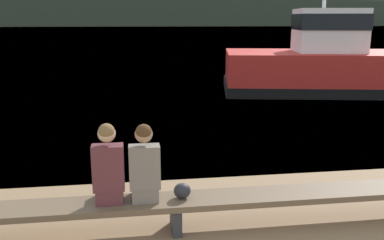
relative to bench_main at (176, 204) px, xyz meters
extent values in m
plane|color=#426B8E|center=(0.14, 121.84, -0.38)|extent=(240.00, 240.00, 0.00)
cube|color=#384233|center=(0.14, 160.50, 4.57)|extent=(600.00, 12.00, 9.90)
cube|color=brown|center=(0.00, 0.00, 0.03)|extent=(8.83, 0.55, 0.08)
cube|color=#2D2D33|center=(0.00, 0.00, -0.20)|extent=(0.12, 0.47, 0.37)
cube|color=#56282D|center=(-0.86, 0.09, 0.17)|extent=(0.35, 0.42, 0.19)
cube|color=#56282D|center=(-0.86, -0.02, 0.56)|extent=(0.40, 0.22, 0.60)
sphere|color=tan|center=(-0.86, -0.02, 1.01)|extent=(0.23, 0.23, 0.23)
sphere|color=brown|center=(-0.86, -0.04, 1.04)|extent=(0.21, 0.21, 0.21)
cube|color=#70665B|center=(-0.40, 0.09, 0.17)|extent=(0.35, 0.42, 0.19)
cube|color=#70665B|center=(-0.40, -0.02, 0.55)|extent=(0.40, 0.22, 0.57)
sphere|color=tan|center=(-0.40, -0.02, 0.99)|extent=(0.23, 0.23, 0.23)
sphere|color=#472D19|center=(-0.40, -0.04, 1.01)|extent=(0.21, 0.21, 0.21)
ellipsoid|color=#232328|center=(0.09, 0.01, 0.18)|extent=(0.23, 0.20, 0.21)
cube|color=red|center=(6.68, 10.51, 0.39)|extent=(7.56, 4.86, 1.54)
cube|color=black|center=(6.68, 10.51, -0.20)|extent=(7.73, 5.03, 0.37)
cube|color=silver|center=(7.02, 10.45, 1.97)|extent=(2.82, 2.58, 1.61)
cube|color=black|center=(7.02, 10.45, 2.29)|extent=(2.88, 2.66, 0.58)
camera|label=1|loc=(-0.55, -5.26, 2.40)|focal=40.00mm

